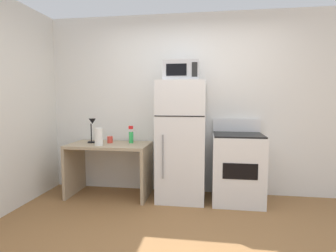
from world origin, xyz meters
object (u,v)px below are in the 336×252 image
at_px(desk_lamp, 92,126).
at_px(microwave, 182,71).
at_px(coffee_mug, 110,140).
at_px(oven_range, 237,168).
at_px(refrigerator, 181,141).
at_px(desk, 110,160).
at_px(spray_bottle, 131,136).
at_px(paper_towel_roll, 99,137).

distance_m(desk_lamp, microwave, 1.50).
xyz_separation_m(coffee_mug, oven_range, (1.80, -0.06, -0.33)).
distance_m(refrigerator, microwave, 0.94).
bearing_deg(desk, refrigerator, 1.01).
xyz_separation_m(spray_bottle, microwave, (0.73, -0.10, 0.90)).
xyz_separation_m(desk, oven_range, (1.78, 0.02, -0.05)).
xyz_separation_m(desk, microwave, (1.03, -0.00, 1.23)).
xyz_separation_m(desk, coffee_mug, (-0.02, 0.08, 0.28)).
xyz_separation_m(spray_bottle, oven_range, (1.49, -0.08, -0.38)).
xyz_separation_m(spray_bottle, paper_towel_roll, (-0.38, -0.26, 0.02)).
height_order(desk, spray_bottle, spray_bottle).
relative_size(spray_bottle, paper_towel_roll, 1.04).
bearing_deg(desk_lamp, spray_bottle, 7.38).
relative_size(refrigerator, microwave, 3.52).
bearing_deg(microwave, spray_bottle, 172.00).
bearing_deg(desk, oven_range, 0.56).
relative_size(desk, paper_towel_roll, 4.70).
distance_m(coffee_mug, microwave, 1.42).
bearing_deg(desk_lamp, refrigerator, -0.44).
distance_m(desk, coffee_mug, 0.29).
relative_size(spray_bottle, microwave, 0.54).
distance_m(microwave, oven_range, 1.49).
bearing_deg(paper_towel_roll, microwave, 8.25).
relative_size(desk_lamp, spray_bottle, 1.42).
bearing_deg(coffee_mug, spray_bottle, 4.35).
bearing_deg(desk, paper_towel_roll, -117.54).
distance_m(desk_lamp, refrigerator, 1.30).
relative_size(paper_towel_roll, oven_range, 0.22).
bearing_deg(paper_towel_roll, coffee_mug, 74.33).
distance_m(coffee_mug, refrigerator, 1.05).
xyz_separation_m(desk_lamp, coffee_mug, (0.25, 0.05, -0.19)).
height_order(desk, desk_lamp, desk_lamp).
height_order(coffee_mug, paper_towel_roll, paper_towel_roll).
bearing_deg(spray_bottle, coffee_mug, -175.65).
height_order(paper_towel_roll, microwave, microwave).
bearing_deg(microwave, paper_towel_roll, -171.75).
height_order(coffee_mug, refrigerator, refrigerator).
relative_size(desk, desk_lamp, 3.19).
bearing_deg(desk, coffee_mug, 103.29).
height_order(desk, paper_towel_roll, paper_towel_roll).
distance_m(spray_bottle, paper_towel_roll, 0.46).
bearing_deg(microwave, refrigerator, 90.33).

